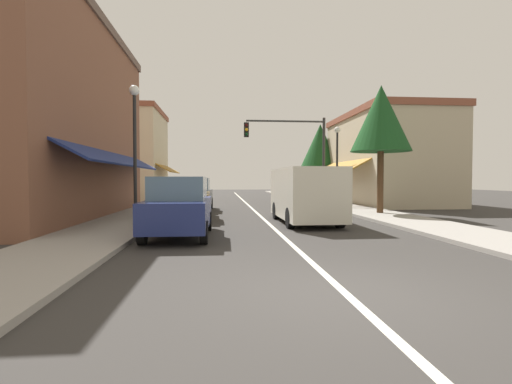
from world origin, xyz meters
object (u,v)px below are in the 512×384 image
at_px(street_lamp_left_near, 135,132).
at_px(tree_right_far, 320,146).
at_px(van_in_lane, 305,193).
at_px(parked_car_second_left, 189,199).
at_px(traffic_signal_mast_arm, 296,145).
at_px(parked_car_nearest_left, 179,207).
at_px(street_lamp_right_mid, 337,153).
at_px(parked_car_third_left, 195,194).
at_px(tree_right_near, 381,119).

distance_m(street_lamp_left_near, tree_right_far, 20.28).
xyz_separation_m(van_in_lane, street_lamp_left_near, (-6.25, -0.74, 2.20)).
xyz_separation_m(parked_car_second_left, van_in_lane, (4.60, -1.87, 0.27)).
distance_m(van_in_lane, traffic_signal_mast_arm, 10.07).
distance_m(parked_car_second_left, traffic_signal_mast_arm, 10.30).
xyz_separation_m(traffic_signal_mast_arm, street_lamp_left_near, (-7.81, -10.31, -0.52)).
bearing_deg(parked_car_nearest_left, street_lamp_right_mid, 53.64).
relative_size(parked_car_third_left, van_in_lane, 0.80).
bearing_deg(street_lamp_left_near, parked_car_third_left, 77.20).
relative_size(parked_car_second_left, tree_right_far, 0.67).
bearing_deg(tree_right_far, parked_car_nearest_left, -115.71).
relative_size(parked_car_second_left, street_lamp_left_near, 0.83).
relative_size(parked_car_second_left, traffic_signal_mast_arm, 0.73).
relative_size(van_in_lane, tree_right_far, 0.84).
height_order(van_in_lane, tree_right_near, tree_right_near).
bearing_deg(traffic_signal_mast_arm, tree_right_far, 63.39).
height_order(parked_car_nearest_left, parked_car_second_left, same).
xyz_separation_m(parked_car_nearest_left, tree_right_far, (9.34, 19.40, 3.56)).
bearing_deg(tree_right_far, street_lamp_right_mid, -98.45).
bearing_deg(traffic_signal_mast_arm, parked_car_third_left, -153.14).
bearing_deg(traffic_signal_mast_arm, van_in_lane, -99.25).
distance_m(parked_car_second_left, street_lamp_right_mid, 10.13).
height_order(parked_car_nearest_left, tree_right_far, tree_right_far).
xyz_separation_m(parked_car_third_left, street_lamp_right_mid, (8.19, 0.96, 2.34)).
bearing_deg(tree_right_near, parked_car_third_left, 158.00).
bearing_deg(traffic_signal_mast_arm, tree_right_near, -68.20).
distance_m(van_in_lane, tree_right_far, 17.21).
bearing_deg(parked_car_nearest_left, parked_car_second_left, 92.14).
relative_size(traffic_signal_mast_arm, street_lamp_left_near, 1.13).
height_order(van_in_lane, street_lamp_right_mid, street_lamp_right_mid).
bearing_deg(street_lamp_right_mid, street_lamp_left_near, -140.34).
height_order(traffic_signal_mast_arm, tree_right_near, tree_right_near).
bearing_deg(parked_car_second_left, tree_right_far, 55.69).
bearing_deg(parked_car_second_left, street_lamp_left_near, -123.18).
height_order(parked_car_nearest_left, traffic_signal_mast_arm, traffic_signal_mast_arm).
relative_size(tree_right_near, tree_right_far, 0.99).
distance_m(traffic_signal_mast_arm, tree_right_far, 7.41).
distance_m(parked_car_second_left, street_lamp_left_near, 3.96).
distance_m(traffic_signal_mast_arm, street_lamp_left_near, 12.95).
distance_m(street_lamp_right_mid, tree_right_near, 4.78).
distance_m(parked_car_third_left, tree_right_near, 10.23).
xyz_separation_m(parked_car_nearest_left, traffic_signal_mast_arm, (6.03, 12.80, 2.99)).
relative_size(traffic_signal_mast_arm, street_lamp_right_mid, 1.18).
bearing_deg(parked_car_second_left, parked_car_nearest_left, -89.42).
height_order(parked_car_nearest_left, parked_car_third_left, same).
height_order(van_in_lane, traffic_signal_mast_arm, traffic_signal_mast_arm).
distance_m(parked_car_third_left, van_in_lane, 7.93).
distance_m(parked_car_third_left, street_lamp_left_near, 7.76).
relative_size(parked_car_second_left, van_in_lane, 0.79).
distance_m(parked_car_nearest_left, parked_car_third_left, 9.67).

